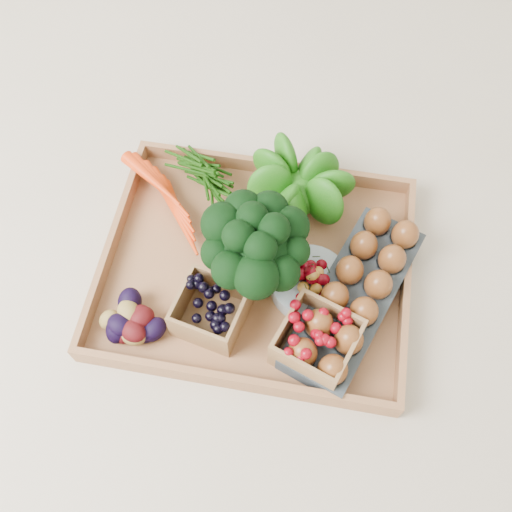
% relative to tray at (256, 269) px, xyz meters
% --- Properties ---
extents(ground, '(4.00, 4.00, 0.00)m').
position_rel_tray_xyz_m(ground, '(0.00, 0.00, -0.01)').
color(ground, beige).
rests_on(ground, ground).
extents(tray, '(0.55, 0.45, 0.01)m').
position_rel_tray_xyz_m(tray, '(0.00, 0.00, 0.00)').
color(tray, '#A46E44').
rests_on(tray, ground).
extents(carrots, '(0.18, 0.13, 0.04)m').
position_rel_tray_xyz_m(carrots, '(-0.18, 0.10, 0.03)').
color(carrots, '#EF3B0C').
rests_on(carrots, tray).
extents(lettuce, '(0.13, 0.13, 0.13)m').
position_rel_tray_xyz_m(lettuce, '(0.05, 0.15, 0.07)').
color(lettuce, '#11520C').
rests_on(lettuce, tray).
extents(broccoli, '(0.18, 0.18, 0.14)m').
position_rel_tray_xyz_m(broccoli, '(0.01, -0.03, 0.08)').
color(broccoli, black).
rests_on(broccoli, tray).
extents(cherry_bowl, '(0.14, 0.14, 0.04)m').
position_rel_tray_xyz_m(cherry_bowl, '(0.10, -0.02, 0.03)').
color(cherry_bowl, '#8C9EA5').
rests_on(cherry_bowl, tray).
extents(egg_carton, '(0.23, 0.36, 0.04)m').
position_rel_tray_xyz_m(egg_carton, '(0.18, -0.04, 0.03)').
color(egg_carton, '#3A444A').
rests_on(egg_carton, tray).
extents(potatoes, '(0.12, 0.12, 0.07)m').
position_rel_tray_xyz_m(potatoes, '(-0.19, -0.15, 0.04)').
color(potatoes, '#3A090B').
rests_on(potatoes, tray).
extents(punnet_blackberry, '(0.13, 0.13, 0.08)m').
position_rel_tray_xyz_m(punnet_blackberry, '(-0.06, -0.11, 0.05)').
color(punnet_blackberry, black).
rests_on(punnet_blackberry, tray).
extents(punnet_raspberry, '(0.15, 0.15, 0.08)m').
position_rel_tray_xyz_m(punnet_raspberry, '(0.13, -0.14, 0.05)').
color(punnet_raspberry, maroon).
rests_on(punnet_raspberry, tray).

